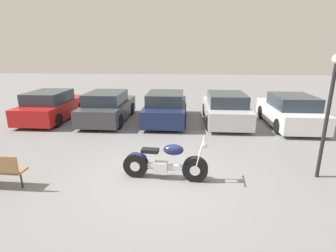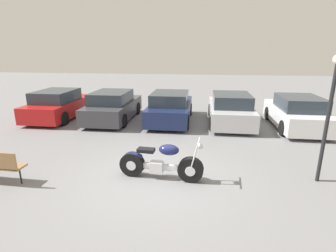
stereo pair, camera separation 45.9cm
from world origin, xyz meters
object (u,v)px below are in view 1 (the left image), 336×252
at_px(parked_car_silver, 225,109).
at_px(parked_car_white, 290,112).
at_px(motorcycle, 164,163).
at_px(lamp_post, 330,103).
at_px(parked_car_red, 52,106).
at_px(parked_car_dark_grey, 108,107).
at_px(parked_car_navy, 166,108).

bearing_deg(parked_car_silver, parked_car_white, -7.08).
distance_m(motorcycle, parked_car_silver, 6.11).
relative_size(motorcycle, lamp_post, 0.70).
xyz_separation_m(parked_car_red, parked_car_dark_grey, (2.73, -0.01, 0.00)).
distance_m(motorcycle, parked_car_red, 8.13).
height_order(parked_car_navy, lamp_post, lamp_post).
xyz_separation_m(parked_car_red, parked_car_silver, (8.19, 0.04, 0.00)).
bearing_deg(parked_car_white, parked_car_navy, 176.12).
distance_m(parked_car_dark_grey, parked_car_white, 8.20).
bearing_deg(motorcycle, parked_car_silver, 67.70).
bearing_deg(lamp_post, parked_car_dark_grey, 143.97).
relative_size(parked_car_dark_grey, parked_car_navy, 1.00).
bearing_deg(lamp_post, motorcycle, -174.62).
relative_size(parked_car_dark_grey, lamp_post, 1.29).
distance_m(parked_car_red, parked_car_dark_grey, 2.73).
distance_m(parked_car_navy, parked_car_white, 5.48).
distance_m(parked_car_red, parked_car_navy, 5.46).
relative_size(parked_car_navy, parked_car_silver, 1.00).
relative_size(motorcycle, parked_car_white, 0.55).
bearing_deg(parked_car_white, parked_car_red, 178.42).
bearing_deg(parked_car_white, motorcycle, -133.56).
relative_size(parked_car_silver, lamp_post, 1.29).
xyz_separation_m(parked_car_navy, parked_car_silver, (2.73, -0.03, 0.00)).
xyz_separation_m(motorcycle, parked_car_navy, (-0.42, 5.68, 0.22)).
xyz_separation_m(parked_car_dark_grey, parked_car_navy, (2.73, 0.08, 0.00)).
bearing_deg(parked_car_red, parked_car_silver, 0.26).
xyz_separation_m(parked_car_red, lamp_post, (9.91, -5.23, 1.35)).
bearing_deg(parked_car_red, parked_car_dark_grey, -0.27).
height_order(motorcycle, parked_car_red, parked_car_red).
xyz_separation_m(parked_car_navy, parked_car_white, (5.46, -0.37, 0.00)).
xyz_separation_m(parked_car_silver, parked_car_white, (2.73, -0.34, 0.00)).
bearing_deg(motorcycle, parked_car_white, 46.44).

